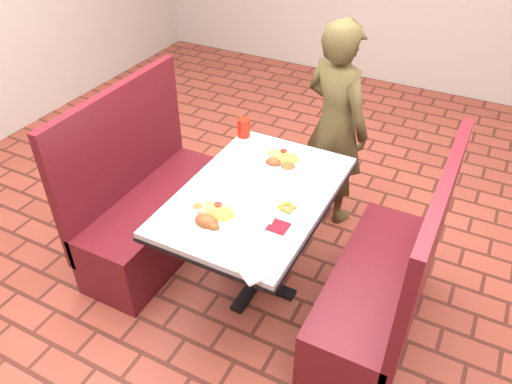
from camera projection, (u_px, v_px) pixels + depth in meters
dining_table at (256, 205)px, 2.90m from camera, size 0.81×1.21×0.75m
booth_bench_left at (152, 209)px, 3.39m from camera, size 0.47×1.20×1.17m
booth_bench_right at (382, 291)px, 2.80m from camera, size 0.47×1.20×1.17m
diner_person at (335, 125)px, 3.47m from camera, size 0.64×0.55×1.49m
near_dinner_plate at (213, 215)px, 2.63m from camera, size 0.30×0.30×0.09m
far_dinner_plate at (282, 159)px, 3.07m from camera, size 0.30×0.30×0.08m
plantain_plate at (287, 208)px, 2.71m from camera, size 0.16×0.16×0.02m
maroon_napkin at (278, 227)px, 2.60m from camera, size 0.11×0.11×0.00m
spoon_utensil at (275, 217)px, 2.66m from camera, size 0.03×0.14×0.00m
red_tumbler at (244, 128)px, 3.31m from camera, size 0.08×0.08×0.12m
paper_napkin at (253, 265)px, 2.37m from camera, size 0.27×0.25×0.01m
knife_utensil at (210, 224)px, 2.60m from camera, size 0.01×0.17×0.00m
fork_utensil at (203, 224)px, 2.60m from camera, size 0.01×0.15×0.00m
lettuce_shreds at (267, 188)px, 2.87m from camera, size 0.28×0.32×0.00m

